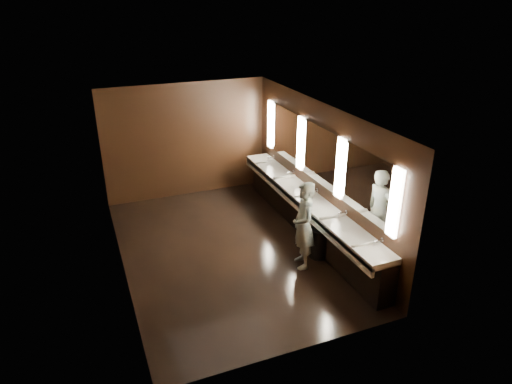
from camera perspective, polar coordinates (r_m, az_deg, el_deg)
floor at (r=9.21m, az=-3.60°, el=-7.25°), size 6.00×6.00×0.00m
ceiling at (r=8.11m, az=-4.12°, el=9.90°), size 4.00×6.00×0.02m
wall_back at (r=11.28m, az=-8.70°, el=6.37°), size 4.00×0.02×2.80m
wall_front at (r=6.11m, az=5.21°, el=-9.60°), size 4.00×0.02×2.80m
wall_left at (r=8.23m, az=-17.17°, el=-1.32°), size 0.02×6.00×2.80m
wall_right at (r=9.32m, az=7.90°, el=2.59°), size 0.02×6.00×2.80m
sink_counter at (r=9.60m, az=6.52°, el=-2.60°), size 0.55×5.40×1.01m
mirror_band at (r=9.19m, az=7.92°, el=4.61°), size 0.06×5.03×1.15m
person at (r=8.36m, az=5.96°, el=-4.19°), size 0.52×0.68×1.68m
trash_bin at (r=8.94m, az=7.82°, el=-6.26°), size 0.50×0.50×0.60m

